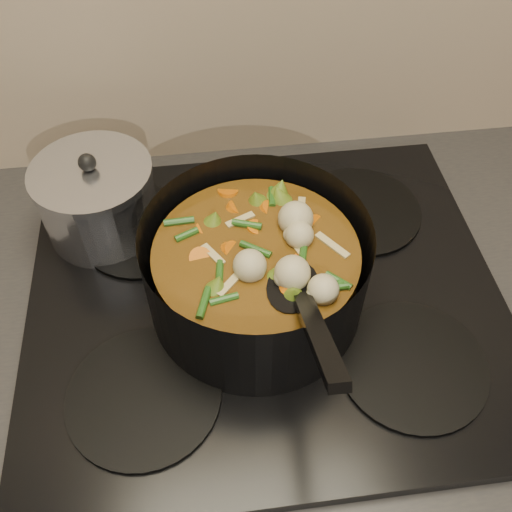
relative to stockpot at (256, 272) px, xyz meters
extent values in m
cube|color=brown|center=(0.01, 0.01, -0.56)|extent=(2.60, 0.60, 0.86)
cube|color=black|center=(0.01, 0.01, -0.11)|extent=(2.64, 0.64, 0.05)
cube|color=black|center=(0.01, 0.01, -0.07)|extent=(0.62, 0.54, 0.02)
cylinder|color=black|center=(-0.15, -0.12, -0.06)|extent=(0.18, 0.18, 0.01)
cylinder|color=black|center=(0.17, -0.12, -0.06)|extent=(0.18, 0.18, 0.01)
cylinder|color=black|center=(-0.15, 0.14, -0.06)|extent=(0.18, 0.18, 0.01)
cylinder|color=black|center=(0.17, 0.14, -0.06)|extent=(0.18, 0.18, 0.01)
cylinder|color=black|center=(0.00, 0.00, 0.00)|extent=(0.32, 0.32, 0.13)
cylinder|color=black|center=(0.00, 0.00, -0.06)|extent=(0.27, 0.27, 0.01)
cylinder|color=brown|center=(0.00, 0.00, -0.01)|extent=(0.25, 0.25, 0.09)
cylinder|color=orange|center=(0.04, 0.00, 0.04)|extent=(0.03, 0.03, 0.02)
cylinder|color=orange|center=(0.04, 0.05, 0.04)|extent=(0.04, 0.04, 0.02)
cylinder|color=orange|center=(-0.01, 0.09, 0.04)|extent=(0.04, 0.04, 0.02)
cylinder|color=orange|center=(-0.04, 0.03, 0.04)|extent=(0.03, 0.03, 0.02)
cylinder|color=orange|center=(-0.08, -0.02, 0.04)|extent=(0.04, 0.03, 0.02)
cylinder|color=orange|center=(-0.02, -0.03, 0.04)|extent=(0.04, 0.04, 0.02)
cylinder|color=orange|center=(0.03, -0.06, 0.04)|extent=(0.03, 0.04, 0.02)
cylinder|color=orange|center=(0.09, -0.03, 0.04)|extent=(0.03, 0.03, 0.02)
cylinder|color=orange|center=(0.04, 0.03, 0.04)|extent=(0.04, 0.04, 0.02)
cylinder|color=orange|center=(0.01, 0.08, 0.04)|extent=(0.04, 0.04, 0.02)
cylinder|color=orange|center=(-0.02, 0.03, 0.04)|extent=(0.03, 0.03, 0.02)
cylinder|color=orange|center=(-0.06, 0.00, 0.04)|extent=(0.04, 0.04, 0.02)
cylinder|color=orange|center=(-0.06, -0.07, 0.04)|extent=(0.04, 0.04, 0.02)
sphere|color=tan|center=(0.06, 0.00, 0.05)|extent=(0.04, 0.04, 0.04)
sphere|color=tan|center=(0.00, 0.06, 0.05)|extent=(0.04, 0.04, 0.04)
sphere|color=tan|center=(-0.06, -0.01, 0.05)|extent=(0.04, 0.04, 0.04)
sphere|color=tan|center=(0.01, -0.06, 0.05)|extent=(0.04, 0.04, 0.04)
sphere|color=tan|center=(0.06, 0.01, 0.05)|extent=(0.04, 0.04, 0.04)
cone|color=olive|center=(-0.06, -0.05, 0.04)|extent=(0.04, 0.04, 0.03)
cone|color=olive|center=(0.03, -0.07, 0.04)|extent=(0.04, 0.04, 0.03)
cone|color=olive|center=(0.08, 0.00, 0.04)|extent=(0.04, 0.04, 0.03)
cone|color=olive|center=(0.02, 0.08, 0.04)|extent=(0.04, 0.04, 0.03)
cone|color=olive|center=(-0.07, 0.04, 0.04)|extent=(0.04, 0.04, 0.03)
cone|color=olive|center=(-0.06, -0.05, 0.04)|extent=(0.04, 0.04, 0.03)
cone|color=olive|center=(0.03, -0.07, 0.04)|extent=(0.04, 0.04, 0.03)
cylinder|color=#25581A|center=(0.03, 0.03, 0.04)|extent=(0.01, 0.04, 0.01)
cylinder|color=#25581A|center=(-0.01, 0.09, 0.04)|extent=(0.03, 0.03, 0.01)
cylinder|color=#25581A|center=(-0.06, 0.04, 0.04)|extent=(0.04, 0.02, 0.01)
cylinder|color=#25581A|center=(-0.06, -0.02, 0.04)|extent=(0.02, 0.04, 0.01)
cylinder|color=#25581A|center=(-0.02, -0.04, 0.04)|extent=(0.02, 0.04, 0.01)
cylinder|color=#25581A|center=(0.04, -0.08, 0.04)|extent=(0.04, 0.02, 0.01)
cylinder|color=#25581A|center=(0.07, -0.02, 0.04)|extent=(0.03, 0.03, 0.01)
cylinder|color=#25581A|center=(0.05, 0.03, 0.04)|extent=(0.01, 0.04, 0.01)
cylinder|color=#25581A|center=(0.01, 0.04, 0.04)|extent=(0.03, 0.03, 0.01)
cylinder|color=#25581A|center=(-0.06, 0.07, 0.04)|extent=(0.04, 0.02, 0.01)
cylinder|color=#25581A|center=(-0.08, 0.00, 0.04)|extent=(0.02, 0.04, 0.01)
cylinder|color=#25581A|center=(-0.04, -0.04, 0.04)|extent=(0.02, 0.04, 0.01)
cylinder|color=#25581A|center=(0.00, -0.04, 0.04)|extent=(0.04, 0.02, 0.01)
cube|color=tan|center=(-0.06, 0.02, 0.04)|extent=(0.04, 0.01, 0.00)
cube|color=tan|center=(-0.03, -0.06, 0.04)|extent=(0.02, 0.04, 0.00)
cube|color=tan|center=(0.05, -0.04, 0.04)|extent=(0.04, 0.03, 0.00)
cube|color=tan|center=(0.05, 0.05, 0.04)|extent=(0.03, 0.03, 0.00)
cube|color=tan|center=(-0.04, 0.05, 0.04)|extent=(0.03, 0.04, 0.00)
cube|color=tan|center=(-0.06, -0.03, 0.04)|extent=(0.04, 0.02, 0.00)
ellipsoid|color=black|center=(0.03, -0.06, 0.04)|extent=(0.08, 0.09, 0.01)
cube|color=black|center=(0.04, -0.15, 0.09)|extent=(0.02, 0.16, 0.10)
cylinder|color=silver|center=(-0.20, 0.16, -0.01)|extent=(0.16, 0.16, 0.10)
cylinder|color=silver|center=(-0.20, 0.16, 0.04)|extent=(0.16, 0.16, 0.01)
sphere|color=black|center=(-0.20, 0.16, 0.06)|extent=(0.02, 0.02, 0.02)
camera|label=1|loc=(-0.05, -0.43, 0.55)|focal=40.00mm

